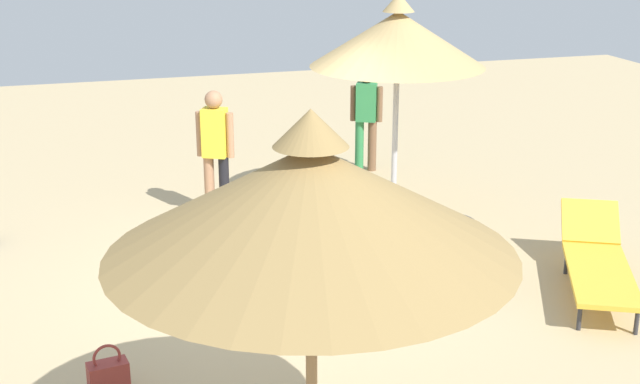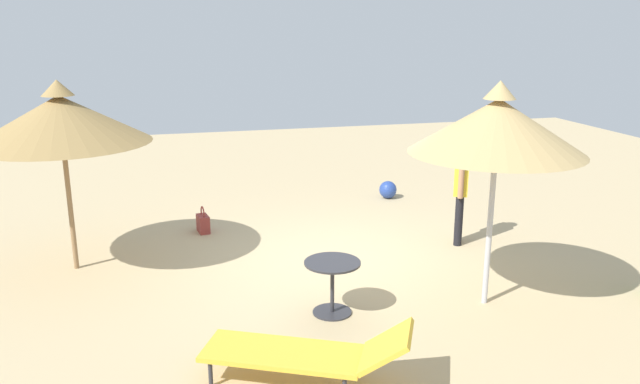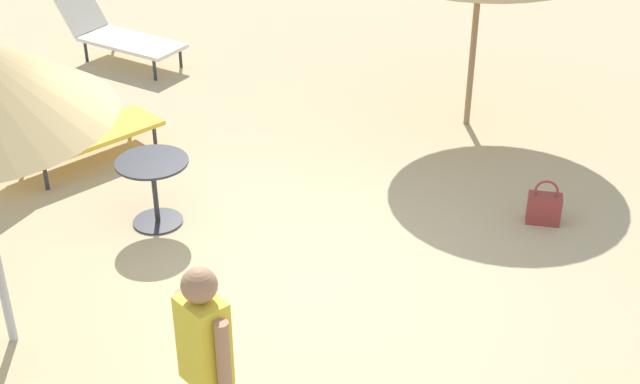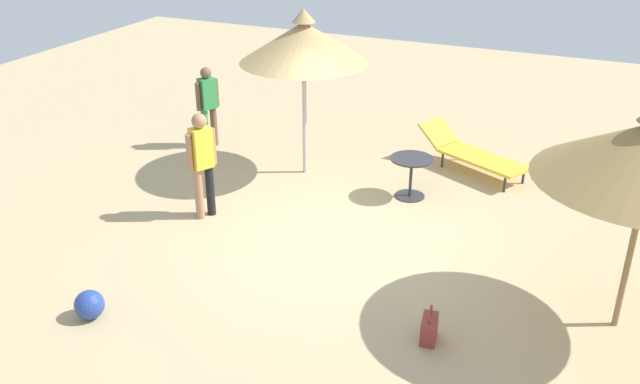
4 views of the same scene
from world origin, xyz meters
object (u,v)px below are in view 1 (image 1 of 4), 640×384
at_px(parasol_umbrella_center, 398,39).
at_px(side_table_round, 443,241).
at_px(person_standing_edge, 366,113).
at_px(lounge_chair_front, 598,260).
at_px(parasol_umbrella_near_right, 311,201).
at_px(person_standing_near_left, 215,146).
at_px(handbag, 109,378).

distance_m(parasol_umbrella_center, side_table_round, 2.71).
xyz_separation_m(person_standing_edge, side_table_round, (4.17, -0.59, -0.41)).
xyz_separation_m(lounge_chair_front, person_standing_edge, (-4.82, -0.85, 0.53)).
xyz_separation_m(parasol_umbrella_center, person_standing_edge, (-2.18, 0.39, -1.43)).
distance_m(parasol_umbrella_center, parasol_umbrella_near_right, 5.83).
bearing_deg(lounge_chair_front, person_standing_edge, -169.96).
height_order(parasol_umbrella_center, lounge_chair_front, parasol_umbrella_center).
height_order(parasol_umbrella_center, side_table_round, parasol_umbrella_center).
xyz_separation_m(parasol_umbrella_center, person_standing_near_left, (-0.69, -2.14, -1.35)).
distance_m(lounge_chair_front, side_table_round, 1.59).
distance_m(lounge_chair_front, person_standing_near_left, 4.78).
bearing_deg(parasol_umbrella_center, person_standing_near_left, -107.79).
bearing_deg(parasol_umbrella_near_right, person_standing_edge, 158.32).
height_order(person_standing_near_left, handbag, person_standing_near_left).
relative_size(parasol_umbrella_near_right, lounge_chair_front, 1.29).
xyz_separation_m(parasol_umbrella_near_right, side_table_round, (-3.25, 2.35, -1.74)).
height_order(parasol_umbrella_near_right, handbag, parasol_umbrella_near_right).
xyz_separation_m(lounge_chair_front, side_table_round, (-0.65, -1.45, 0.12)).
bearing_deg(parasol_umbrella_center, person_standing_edge, 169.94).
relative_size(parasol_umbrella_near_right, person_standing_edge, 1.78).
bearing_deg(lounge_chair_front, parasol_umbrella_near_right, -55.64).
relative_size(person_standing_edge, handbag, 3.32).
bearing_deg(side_table_round, parasol_umbrella_center, 174.07).
bearing_deg(parasol_umbrella_near_right, lounge_chair_front, 124.36).
bearing_deg(parasol_umbrella_near_right, parasol_umbrella_center, 153.94).
bearing_deg(lounge_chair_front, parasol_umbrella_center, -154.81).
height_order(parasol_umbrella_center, person_standing_edge, parasol_umbrella_center).
distance_m(parasol_umbrella_center, handbag, 5.43).
bearing_deg(lounge_chair_front, handbag, -82.39).
bearing_deg(side_table_round, parasol_umbrella_near_right, -35.92).
relative_size(lounge_chair_front, handbag, 4.59).
xyz_separation_m(parasol_umbrella_near_right, lounge_chair_front, (-2.60, 3.80, -1.86)).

